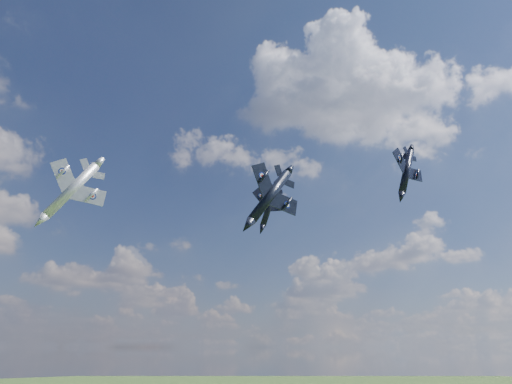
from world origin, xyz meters
TOP-DOWN VIEW (x-y plane):
  - jet_lead_navy at (-4.32, 6.00)m, footprint 12.15×16.68m
  - jet_right_navy at (15.85, -5.97)m, footprint 9.36×12.58m
  - jet_high_navy at (18.56, 32.41)m, footprint 14.09×16.58m
  - jet_left_silver at (-27.59, 29.46)m, footprint 15.86×18.88m

SIDE VIEW (x-z plane):
  - jet_lead_navy at x=-4.32m, z-range 73.15..82.81m
  - jet_left_silver at x=-27.59m, z-range 75.30..84.79m
  - jet_right_navy at x=15.85m, z-range 80.36..86.36m
  - jet_high_navy at x=18.56m, z-range 83.22..89.29m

